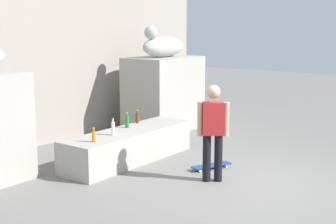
# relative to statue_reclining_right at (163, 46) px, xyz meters

# --- Properties ---
(ground_plane) EXTENTS (40.00, 40.00, 0.00)m
(ground_plane) POSITION_rel_statue_reclining_right_xyz_m (-2.72, -3.80, -2.16)
(ground_plane) COLOR slate
(facade_wall) EXTENTS (11.08, 0.60, 5.93)m
(facade_wall) POSITION_rel_statue_reclining_right_xyz_m (-2.72, 1.51, 0.80)
(facade_wall) COLOR gray
(facade_wall) RESTS_ON ground_plane
(pedestal_right) EXTENTS (1.97, 1.24, 1.88)m
(pedestal_right) POSITION_rel_statue_reclining_right_xyz_m (0.04, 0.00, -1.22)
(pedestal_right) COLOR #A39E93
(pedestal_right) RESTS_ON ground_plane
(statue_reclining_right) EXTENTS (1.62, 0.62, 0.78)m
(statue_reclining_right) POSITION_rel_statue_reclining_right_xyz_m (0.00, 0.00, 0.00)
(statue_reclining_right) COLOR #A9AEA6
(statue_reclining_right) RESTS_ON pedestal_right
(ledge_block) EXTENTS (3.03, 0.86, 0.62)m
(ledge_block) POSITION_rel_statue_reclining_right_xyz_m (-2.72, -1.20, -1.85)
(ledge_block) COLOR #A39E93
(ledge_block) RESTS_ON ground_plane
(skater) EXTENTS (0.37, 0.45, 1.67)m
(skater) POSITION_rel_statue_reclining_right_xyz_m (-2.80, -3.18, -1.24)
(skater) COLOR black
(skater) RESTS_ON ground_plane
(skateboard) EXTENTS (0.81, 0.51, 0.08)m
(skateboard) POSITION_rel_statue_reclining_right_xyz_m (-2.20, -2.80, -2.10)
(skateboard) COLOR navy
(skateboard) RESTS_ON ground_plane
(bottle_brown) EXTENTS (0.07, 0.07, 0.28)m
(bottle_brown) POSITION_rel_statue_reclining_right_xyz_m (-2.06, -0.87, -1.42)
(bottle_brown) COLOR #593314
(bottle_brown) RESTS_ON ledge_block
(bottle_green) EXTENTS (0.08, 0.08, 0.31)m
(bottle_green) POSITION_rel_statue_reclining_right_xyz_m (-2.54, -1.01, -1.41)
(bottle_green) COLOR #1E722D
(bottle_green) RESTS_ON ledge_block
(bottle_orange) EXTENTS (0.07, 0.07, 0.26)m
(bottle_orange) POSITION_rel_statue_reclining_right_xyz_m (-3.81, -1.35, -1.43)
(bottle_orange) COLOR orange
(bottle_orange) RESTS_ON ledge_block
(bottle_clear) EXTENTS (0.07, 0.07, 0.32)m
(bottle_clear) POSITION_rel_statue_reclining_right_xyz_m (-3.21, -1.25, -1.41)
(bottle_clear) COLOR silver
(bottle_clear) RESTS_ON ledge_block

